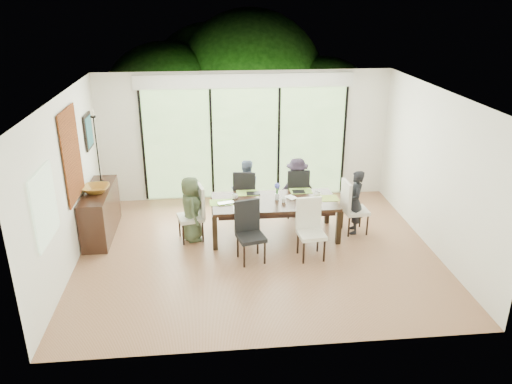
{
  "coord_description": "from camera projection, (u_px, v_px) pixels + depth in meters",
  "views": [
    {
      "loc": [
        -0.78,
        -7.52,
        4.14
      ],
      "look_at": [
        0.0,
        0.25,
        1.0
      ],
      "focal_mm": 35.0,
      "sensor_mm": 36.0,
      "label": 1
    }
  ],
  "objects": [
    {
      "name": "glass_doors",
      "position": [
        245.0,
        144.0,
        10.39
      ],
      "size": [
        4.2,
        0.02,
        2.3
      ],
      "primitive_type": "cube",
      "color": "#598C3F",
      "rests_on": "wall_back"
    },
    {
      "name": "chair_far_right",
      "position": [
        296.0,
        191.0,
        9.78
      ],
      "size": [
        0.43,
        0.43,
        1.01
      ],
      "primitive_type": null,
      "rotation": [
        0.0,
        0.0,
        3.13
      ],
      "color": "black",
      "rests_on": "floor"
    },
    {
      "name": "tapestry",
      "position": [
        72.0,
        155.0,
        8.02
      ],
      "size": [
        0.02,
        1.0,
        1.5
      ],
      "primitive_type": "cube",
      "color": "#973E16",
      "rests_on": "wall_left"
    },
    {
      "name": "wall_front",
      "position": [
        280.0,
        253.0,
        5.74
      ],
      "size": [
        6.0,
        0.02,
        2.7
      ],
      "primitive_type": "cube",
      "color": "beige",
      "rests_on": "floor"
    },
    {
      "name": "laptop",
      "position": [
        227.0,
        204.0,
        8.7
      ],
      "size": [
        0.34,
        0.26,
        0.02
      ],
      "primitive_type": "imported",
      "rotation": [
        0.0,
        0.0,
        0.24
      ],
      "color": "silver",
      "rests_on": "table_top"
    },
    {
      "name": "chair_near_left",
      "position": [
        251.0,
        233.0,
        8.09
      ],
      "size": [
        0.51,
        0.51,
        1.01
      ],
      "primitive_type": null,
      "rotation": [
        0.0,
        0.0,
        0.23
      ],
      "color": "black",
      "rests_on": "floor"
    },
    {
      "name": "wall_left",
      "position": [
        66.0,
        184.0,
        7.78
      ],
      "size": [
        0.02,
        5.0,
        2.7
      ],
      "primitive_type": "cube",
      "color": "beige",
      "rests_on": "floor"
    },
    {
      "name": "mullion_d",
      "position": [
        344.0,
        141.0,
        10.58
      ],
      "size": [
        0.05,
        0.04,
        2.3
      ],
      "primitive_type": "cube",
      "color": "black",
      "rests_on": "wall_back"
    },
    {
      "name": "cup_a",
      "position": [
        235.0,
        196.0,
        8.93
      ],
      "size": [
        0.15,
        0.15,
        0.09
      ],
      "primitive_type": "imported",
      "rotation": [
        0.0,
        0.0,
        0.36
      ],
      "color": "white",
      "rests_on": "table_top"
    },
    {
      "name": "table_apron",
      "position": [
        274.0,
        206.0,
        8.91
      ],
      "size": [
        2.03,
        0.83,
        0.09
      ],
      "primitive_type": "cube",
      "color": "black",
      "rests_on": "floor"
    },
    {
      "name": "vase",
      "position": [
        277.0,
        196.0,
        8.9
      ],
      "size": [
        0.07,
        0.07,
        0.11
      ],
      "primitive_type": "cylinder",
      "color": "silver",
      "rests_on": "table_top"
    },
    {
      "name": "table_leg_fl",
      "position": [
        215.0,
        233.0,
        8.51
      ],
      "size": [
        0.08,
        0.08,
        0.64
      ],
      "primitive_type": "cube",
      "color": "black",
      "rests_on": "floor"
    },
    {
      "name": "foliage_far",
      "position": [
        212.0,
        89.0,
        13.9
      ],
      "size": [
        3.6,
        3.6,
        3.6
      ],
      "primitive_type": "sphere",
      "color": "#14380F",
      "rests_on": "ground"
    },
    {
      "name": "hyacinth_blooms",
      "position": [
        277.0,
        186.0,
        8.83
      ],
      "size": [
        0.1,
        0.1,
        0.1
      ],
      "primitive_type": "sphere",
      "color": "#4F56C7",
      "rests_on": "table_top"
    },
    {
      "name": "art_frame",
      "position": [
        88.0,
        131.0,
        9.2
      ],
      "size": [
        0.03,
        0.55,
        0.65
      ],
      "primitive_type": "cube",
      "color": "black",
      "rests_on": "wall_left"
    },
    {
      "name": "ceiling",
      "position": [
        258.0,
        94.0,
        7.55
      ],
      "size": [
        6.0,
        5.0,
        0.01
      ],
      "primitive_type": "cube",
      "color": "white",
      "rests_on": "wall_back"
    },
    {
      "name": "art_canvas",
      "position": [
        89.0,
        131.0,
        9.21
      ],
      "size": [
        0.01,
        0.45,
        0.55
      ],
      "primitive_type": "cube",
      "color": "#1A4C55",
      "rests_on": "wall_left"
    },
    {
      "name": "platter_snacks",
      "position": [
        245.0,
        207.0,
        8.53
      ],
      "size": [
        0.18,
        0.18,
        0.01
      ],
      "primitive_type": "cube",
      "color": "#CF5618",
      "rests_on": "table_top"
    },
    {
      "name": "cup_c",
      "position": [
        318.0,
        194.0,
        9.02
      ],
      "size": [
        0.14,
        0.14,
        0.09
      ],
      "primitive_type": "imported",
      "rotation": [
        0.0,
        0.0,
        3.36
      ],
      "color": "white",
      "rests_on": "table_top"
    },
    {
      "name": "candlestick_pan",
      "position": [
        93.0,
        117.0,
        8.71
      ],
      "size": [
        0.1,
        0.1,
        0.03
      ],
      "primitive_type": "cylinder",
      "color": "black",
      "rests_on": "sideboard"
    },
    {
      "name": "table_top",
      "position": [
        274.0,
        202.0,
        8.88
      ],
      "size": [
        2.21,
        1.01,
        0.06
      ],
      "primitive_type": "cube",
      "color": "black",
      "rests_on": "floor"
    },
    {
      "name": "placemat_far_r",
      "position": [
        301.0,
        191.0,
        9.29
      ],
      "size": [
        0.41,
        0.3,
        0.01
      ],
      "primitive_type": "cube",
      "color": "olive",
      "rests_on": "table_top"
    },
    {
      "name": "placemat_paper",
      "position": [
        245.0,
        208.0,
        8.54
      ],
      "size": [
        0.41,
        0.3,
        0.01
      ],
      "primitive_type": "cube",
      "color": "white",
      "rests_on": "table_top"
    },
    {
      "name": "table_leg_fr",
      "position": [
        339.0,
        227.0,
        8.72
      ],
      "size": [
        0.08,
        0.08,
        0.64
      ],
      "primitive_type": "cube",
      "color": "black",
      "rests_on": "floor"
    },
    {
      "name": "papers",
      "position": [
        314.0,
        200.0,
        8.89
      ],
      "size": [
        0.28,
        0.2,
        0.0
      ],
      "primitive_type": "cube",
      "color": "white",
      "rests_on": "table_top"
    },
    {
      "name": "tablet_far_r",
      "position": [
        299.0,
        192.0,
        9.24
      ],
      "size": [
        0.22,
        0.16,
        0.01
      ],
      "primitive_type": "cube",
      "color": "black",
      "rests_on": "table_top"
    },
    {
      "name": "person_far_right",
      "position": [
        297.0,
        187.0,
        9.73
      ],
      "size": [
        0.58,
        0.39,
        1.19
      ],
      "primitive_type": "imported",
      "rotation": [
        0.0,
        0.0,
        3.21
      ],
      "color": "black",
      "rests_on": "floor"
    },
    {
      "name": "chair_left_end",
      "position": [
        190.0,
        213.0,
        8.8
      ],
      "size": [
        0.51,
        0.51,
        1.01
      ],
      "primitive_type": null,
      "rotation": [
        0.0,
        0.0,
        -1.35
      ],
      "color": "silver",
      "rests_on": "floor"
    },
    {
      "name": "table_leg_bl",
      "position": [
        214.0,
        212.0,
        9.31
      ],
      "size": [
        0.08,
        0.08,
        0.64
      ],
      "primitive_type": "cube",
      "color": "black",
      "rests_on": "floor"
    },
    {
      "name": "chair_far_left",
      "position": [
        246.0,
        193.0,
        9.68
      ],
      "size": [
        0.5,
        0.5,
        1.01
      ],
      "primitive_type": null,
      "rotation": [
        0.0,
        0.0,
        2.94
      ],
      "color": "black",
      "rests_on": "floor"
    },
    {
      "name": "rail_top",
      "position": [
        240.0,
        149.0,
        12.23
      ],
      "size": [
        6.0,
        0.08,
        0.06
      ],
      "primitive_type": "cube",
      "color": "brown",
      "rests_on": "deck"
    },
    {
      "name": "table_leg_br",
      "position": [
        327.0,
        208.0,
        9.51
      ],
      "size": [
        0.08,
        0.08,
        0.64
      ],
      "primitive_type": "cube",
      "color": "black",
      "rests_on": "floor"
    },
    {
      "name": "foliage_mid",
      "position": [
        250.0,
        86.0,
        13.28
      ],
      "size": [
        4.0,
        4.0,
        4.0
      ],
      "primitive_type": "sphere",
      "color": "#14380F",
      "rests_on": "ground"
    },
    {
      "name": "mullion_b",
      "position": [
        212.0,
        145.0,
        10.32
      ],
      "size": [
        0.05,
        0.04,
        2.3
      ],
      "primitive_type": "cube",
      "color": "black",
      "rests_on": "wall_back"
    },
    {
      "name": "book",
      "position": [
        288.0,
        198.0,
        8.94
      ],
      "size": [
        0.24,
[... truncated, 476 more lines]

